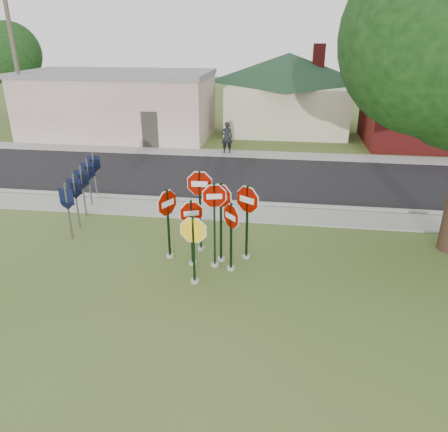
# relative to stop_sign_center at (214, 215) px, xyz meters

# --- Properties ---
(ground) EXTENTS (120.00, 120.00, 0.00)m
(ground) POSITION_rel_stop_sign_center_xyz_m (-0.13, -1.35, -1.68)
(ground) COLOR #3C5620
(ground) RESTS_ON ground
(sidewalk_near) EXTENTS (60.00, 1.60, 0.06)m
(sidewalk_near) POSITION_rel_stop_sign_center_xyz_m (-0.13, 4.15, -1.65)
(sidewalk_near) COLOR gray
(sidewalk_near) RESTS_ON ground
(road) EXTENTS (60.00, 7.00, 0.04)m
(road) POSITION_rel_stop_sign_center_xyz_m (-0.13, 8.65, -1.66)
(road) COLOR black
(road) RESTS_ON ground
(sidewalk_far) EXTENTS (60.00, 1.60, 0.06)m
(sidewalk_far) POSITION_rel_stop_sign_center_xyz_m (-0.13, 12.95, -1.65)
(sidewalk_far) COLOR gray
(sidewalk_far) RESTS_ON ground
(curb) EXTENTS (60.00, 0.20, 0.14)m
(curb) POSITION_rel_stop_sign_center_xyz_m (-0.13, 5.15, -1.61)
(curb) COLOR gray
(curb) RESTS_ON ground
(stop_sign_center) EXTENTS (0.95, 0.24, 2.73)m
(stop_sign_center) POSITION_rel_stop_sign_center_xyz_m (0.00, 0.00, 0.00)
(stop_sign_center) COLOR #9F9D95
(stop_sign_center) RESTS_ON ground
(stop_sign_yellow) EXTENTS (1.03, 0.24, 2.14)m
(stop_sign_yellow) POSITION_rel_stop_sign_center_xyz_m (-0.41, -1.02, -0.42)
(stop_sign_yellow) COLOR #9F9D95
(stop_sign_yellow) RESTS_ON ground
(stop_sign_left) EXTENTS (0.90, 0.40, 2.18)m
(stop_sign_left) POSITION_rel_stop_sign_center_xyz_m (-0.69, 0.00, -0.39)
(stop_sign_left) COLOR #9F9D95
(stop_sign_left) RESTS_ON ground
(stop_sign_right) EXTENTS (0.69, 0.76, 2.22)m
(stop_sign_right) POSITION_rel_stop_sign_center_xyz_m (0.51, -0.16, -0.35)
(stop_sign_right) COLOR #9F9D95
(stop_sign_right) RESTS_ON ground
(stop_sign_back_right) EXTENTS (0.90, 0.44, 2.63)m
(stop_sign_back_right) POSITION_rel_stop_sign_center_xyz_m (0.14, 0.36, -0.06)
(stop_sign_back_right) COLOR #9F9D95
(stop_sign_back_right) RESTS_ON ground
(stop_sign_back_left) EXTENTS (1.10, 0.24, 2.81)m
(stop_sign_back_left) POSITION_rel_stop_sign_center_xyz_m (-0.61, 0.98, 0.09)
(stop_sign_back_left) COLOR #9F9D95
(stop_sign_back_left) RESTS_ON ground
(stop_sign_far_right) EXTENTS (0.97, 0.66, 2.53)m
(stop_sign_far_right) POSITION_rel_stop_sign_center_xyz_m (0.89, 0.64, -0.11)
(stop_sign_far_right) COLOR #9F9D95
(stop_sign_far_right) RESTS_ON ground
(stop_sign_far_left) EXTENTS (0.54, 0.99, 2.37)m
(stop_sign_far_left) POSITION_rel_stop_sign_center_xyz_m (-1.49, 0.36, -0.23)
(stop_sign_far_left) COLOR #9F9D95
(stop_sign_far_left) RESTS_ON ground
(route_sign_row) EXTENTS (1.43, 4.63, 2.00)m
(route_sign_row) POSITION_rel_stop_sign_center_xyz_m (-5.53, 3.15, -0.46)
(route_sign_row) COLOR #59595E
(route_sign_row) RESTS_ON ground
(building_stucco) EXTENTS (12.20, 6.20, 4.20)m
(building_stucco) POSITION_rel_stop_sign_center_xyz_m (-9.13, 16.65, 0.47)
(building_stucco) COLOR silver
(building_stucco) RESTS_ON ground
(building_house) EXTENTS (11.60, 11.60, 6.20)m
(building_house) POSITION_rel_stop_sign_center_xyz_m (1.87, 20.65, 1.96)
(building_house) COLOR beige
(building_house) RESTS_ON ground
(utility_pole_near) EXTENTS (2.20, 0.26, 9.50)m
(utility_pole_near) POSITION_rel_stop_sign_center_xyz_m (-14.13, 13.85, 3.28)
(utility_pole_near) COLOR #473B2F
(utility_pole_near) RESTS_ON ground
(bg_tree_left) EXTENTS (4.90, 4.90, 7.35)m
(bg_tree_left) POSITION_rel_stop_sign_center_xyz_m (-20.13, 22.65, 3.19)
(bg_tree_left) COLOR black
(bg_tree_left) RESTS_ON ground
(pedestrian) EXTENTS (0.73, 0.56, 1.78)m
(pedestrian) POSITION_rel_stop_sign_center_xyz_m (-1.41, 13.06, -0.73)
(pedestrian) COLOR black
(pedestrian) RESTS_ON sidewalk_far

